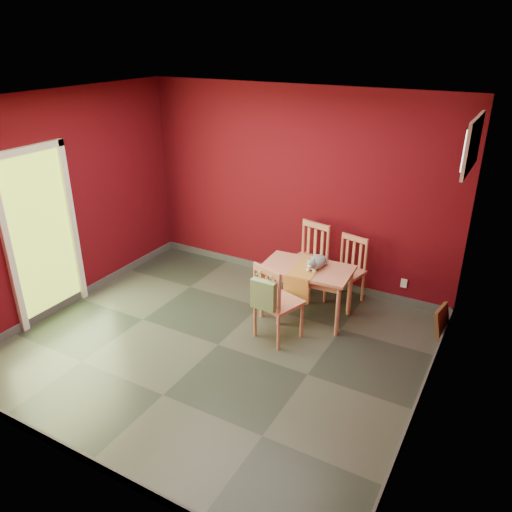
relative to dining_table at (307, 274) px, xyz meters
The scene contains 13 objects.
ground 1.38m from the dining_table, 119.34° to the right, with size 4.50×4.50×0.00m, color #2D342D.
room_shell 1.36m from the dining_table, 119.34° to the right, with size 4.50×4.50×4.50m.
doorway 3.25m from the dining_table, 152.39° to the right, with size 0.06×1.01×2.13m.
window 2.39m from the dining_table, ahead, with size 0.05×0.90×0.50m.
outlet_plate 1.37m from the dining_table, 42.38° to the left, with size 0.08×0.01×0.12m, color silver.
dining_table is the anchor object (origin of this frame).
table_runner 0.11m from the dining_table, 90.00° to the right, with size 0.35×0.67×0.33m.
chair_far_left 0.65m from the dining_table, 111.74° to the left, with size 0.54×0.54×0.98m.
chair_far_right 0.71m from the dining_table, 64.09° to the left, with size 0.50×0.50×0.89m.
chair_near 0.65m from the dining_table, 98.90° to the right, with size 0.56×0.56×0.96m.
tote_bag 0.87m from the dining_table, 99.58° to the right, with size 0.29×0.18×0.41m.
cat 0.22m from the dining_table, 31.98° to the left, with size 0.21×0.41×0.20m, color slate, non-canonical shape.
picture_frame 1.68m from the dining_table, 13.95° to the left, with size 0.17×0.37×0.36m.
Camera 1 is at (2.73, -3.99, 3.30)m, focal length 35.00 mm.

